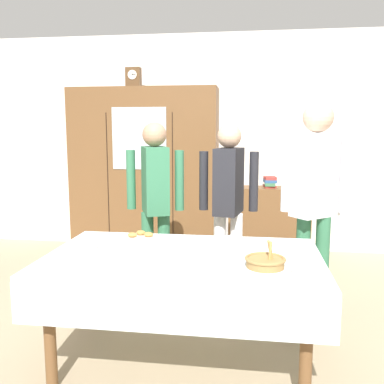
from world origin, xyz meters
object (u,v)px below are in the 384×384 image
(book_stack, at_px, (270,182))
(tea_cup_far_left, at_px, (299,271))
(spoon_center, at_px, (213,265))
(person_behind_table_right, at_px, (315,190))
(person_behind_table_left, at_px, (229,194))
(tea_cup_near_left, at_px, (89,246))
(bookshelf_low, at_px, (269,221))
(dining_table, at_px, (183,271))
(tea_cup_mid_left, at_px, (91,266))
(tea_cup_front_edge, at_px, (233,241))
(person_by_cabinet, at_px, (155,193))
(wall_cabinet, at_px, (144,171))
(pastry_plate, at_px, (140,237))
(tea_cup_center, at_px, (138,259))
(mantel_clock, at_px, (133,78))
(spoon_back_edge, at_px, (176,253))
(bread_basket, at_px, (265,261))

(book_stack, distance_m, tea_cup_far_left, 2.91)
(spoon_center, height_order, person_behind_table_right, person_behind_table_right)
(person_behind_table_left, bearing_deg, tea_cup_near_left, -127.95)
(bookshelf_low, distance_m, book_stack, 0.48)
(tea_cup_far_left, bearing_deg, dining_table, 159.10)
(tea_cup_mid_left, distance_m, tea_cup_front_edge, 1.02)
(tea_cup_near_left, height_order, person_behind_table_left, person_behind_table_left)
(tea_cup_front_edge, distance_m, person_behind_table_right, 0.83)
(tea_cup_near_left, xyz_separation_m, person_by_cabinet, (0.22, 1.03, 0.21))
(wall_cabinet, height_order, pastry_plate, wall_cabinet)
(bookshelf_low, height_order, tea_cup_center, bookshelf_low)
(tea_cup_far_left, height_order, person_behind_table_right, person_behind_table_right)
(person_by_cabinet, bearing_deg, tea_cup_near_left, -102.07)
(tea_cup_center, distance_m, pastry_plate, 0.60)
(book_stack, height_order, spoon_center, book_stack)
(person_by_cabinet, bearing_deg, spoon_center, -63.25)
(mantel_clock, bearing_deg, pastry_plate, -73.71)
(tea_cup_center, relative_size, tea_cup_far_left, 1.00)
(wall_cabinet, height_order, person_behind_table_right, wall_cabinet)
(tea_cup_mid_left, bearing_deg, person_by_cabinet, 88.29)
(pastry_plate, height_order, spoon_back_edge, pastry_plate)
(mantel_clock, bearing_deg, person_behind_table_left, -48.37)
(bookshelf_low, relative_size, tea_cup_far_left, 7.54)
(tea_cup_mid_left, xyz_separation_m, person_by_cabinet, (0.04, 1.45, 0.20))
(mantel_clock, height_order, spoon_back_edge, mantel_clock)
(tea_cup_mid_left, distance_m, person_behind_table_left, 1.69)
(tea_cup_front_edge, relative_size, person_behind_table_right, 0.07)
(spoon_center, bearing_deg, spoon_back_edge, 139.83)
(bookshelf_low, bearing_deg, person_behind_table_right, -81.79)
(book_stack, bearing_deg, tea_cup_center, -107.43)
(dining_table, xyz_separation_m, book_stack, (0.65, 2.64, 0.25))
(dining_table, xyz_separation_m, tea_cup_center, (-0.24, -0.18, 0.12))
(spoon_center, xyz_separation_m, person_by_cabinet, (-0.63, 1.26, 0.23))
(tea_cup_mid_left, distance_m, pastry_plate, 0.75)
(bread_basket, xyz_separation_m, pastry_plate, (-0.89, 0.54, -0.02))
(wall_cabinet, relative_size, tea_cup_near_left, 15.59)
(mantel_clock, bearing_deg, bookshelf_low, 1.76)
(person_by_cabinet, height_order, person_behind_table_right, person_behind_table_right)
(spoon_center, height_order, spoon_back_edge, same)
(dining_table, height_order, spoon_back_edge, spoon_back_edge)
(pastry_plate, height_order, person_behind_table_right, person_behind_table_right)
(book_stack, bearing_deg, spoon_center, -98.96)
(mantel_clock, distance_m, bookshelf_low, 2.40)
(pastry_plate, bearing_deg, bread_basket, -31.30)
(spoon_back_edge, height_order, person_behind_table_left, person_behind_table_left)
(tea_cup_near_left, height_order, tea_cup_center, same)
(mantel_clock, relative_size, spoon_center, 2.02)
(spoon_center, xyz_separation_m, person_behind_table_left, (0.02, 1.34, 0.22))
(mantel_clock, xyz_separation_m, tea_cup_center, (0.78, -2.77, -1.39))
(tea_cup_far_left, xyz_separation_m, spoon_center, (-0.48, 0.12, -0.02))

